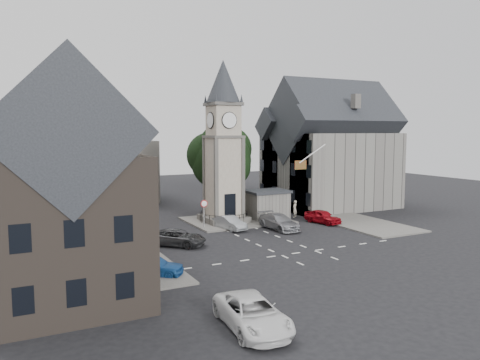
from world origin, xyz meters
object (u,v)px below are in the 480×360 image
clock_tower (223,142)px  car_west_blue (153,265)px  stone_shelter (267,205)px  car_east_red (323,217)px  pedestrian (295,209)px

clock_tower → car_west_blue: 19.58m
clock_tower → stone_shelter: size_ratio=3.78×
car_west_blue → car_east_red: 22.08m
clock_tower → stone_shelter: 8.15m
stone_shelter → pedestrian: bearing=-7.8°
car_west_blue → car_east_red: bearing=-30.0°
clock_tower → stone_shelter: (4.80, -0.49, -6.57)m
car_west_blue → clock_tower: bearing=-3.5°
car_west_blue → stone_shelter: bearing=-14.4°
car_west_blue → pedestrian: (19.50, 13.06, 0.24)m
pedestrian → car_east_red: bearing=65.8°
clock_tower → pedestrian: size_ratio=8.90×
car_east_red → car_west_blue: bearing=-167.7°
pedestrian → stone_shelter: bearing=-41.2°
clock_tower → pedestrian: clock_tower is taller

